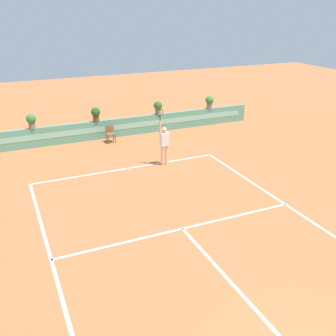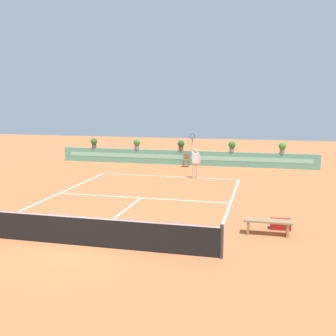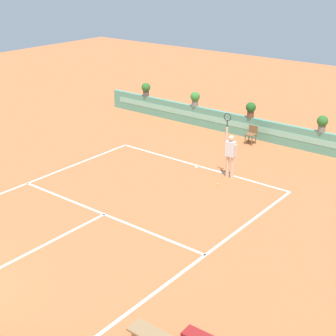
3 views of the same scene
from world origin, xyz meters
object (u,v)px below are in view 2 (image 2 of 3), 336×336
Objects in this scene: potted_plant_left at (137,143)px; bench_courtside at (268,224)px; ball_kid_chair at (186,160)px; tennis_ball_near_baseline at (193,181)px; tennis_player at (195,160)px; potted_plant_right at (232,146)px; gear_bag at (281,224)px; potted_plant_far_left at (94,142)px; potted_plant_far_right at (282,147)px; potted_plant_centre at (181,145)px.

bench_courtside is at bearing -56.94° from potted_plant_left.
ball_kid_chair is at bearing -11.10° from potted_plant_left.
bench_courtside is at bearing -64.40° from tennis_ball_near_baseline.
tennis_player reaches higher than potted_plant_right.
gear_bag is at bearing 58.56° from bench_courtside.
ball_kid_chair is at bearing 105.54° from tennis_ball_near_baseline.
potted_plant_right and potted_plant_far_left have the same top height.
potted_plant_right is (-2.37, 13.97, 1.04)m from bench_courtside.
bench_courtside is at bearing -66.33° from tennis_player.
potted_plant_far_right is 13.25m from potted_plant_far_left.
potted_plant_centre is at bearing 0.00° from potted_plant_far_left.
potted_plant_left reaches higher than tennis_ball_near_baseline.
tennis_player is at bearing -136.17° from potted_plant_far_right.
tennis_player reaches higher than potted_plant_left.
potted_plant_far_right and potted_plant_far_left have the same top height.
potted_plant_far_left is at bearing 131.51° from bench_courtside.
potted_plant_far_right is at bearing 0.00° from potted_plant_right.
potted_plant_left is at bearing 168.90° from ball_kid_chair.
tennis_player reaches higher than gear_bag.
potted_plant_left is 1.00× the size of potted_plant_far_left.
tennis_ball_near_baseline is at bearing -106.18° from potted_plant_right.
tennis_player is 9.58m from potted_plant_far_left.
potted_plant_left is at bearing 0.00° from potted_plant_far_left.
tennis_ball_near_baseline is 7.70m from potted_plant_left.
bench_courtside is 2.21× the size of potted_plant_centre.
bench_courtside is 23.53× the size of tennis_ball_near_baseline.
potted_plant_centre reaches higher than ball_kid_chair.
ball_kid_chair is 3.21m from potted_plant_right.
potted_plant_right reaches higher than gear_bag.
ball_kid_chair is at bearing -166.22° from potted_plant_right.
gear_bag is 0.97× the size of potted_plant_right.
potted_plant_far_left is at bearing 180.00° from potted_plant_far_right.
potted_plant_right is 1.00× the size of potted_plant_far_right.
potted_plant_far_right and potted_plant_left have the same top height.
bench_courtside is 16.70m from potted_plant_left.
tennis_player is 6.85m from potted_plant_far_right.
potted_plant_centre is at bearing 115.55° from gear_bag.
potted_plant_right is at bearing 0.00° from potted_plant_left.
tennis_player reaches higher than potted_plant_far_left.
ball_kid_chair is 1.17× the size of potted_plant_right.
tennis_player is (1.31, -4.01, 0.57)m from ball_kid_chair.
gear_bag is 18.46m from potted_plant_far_left.
potted_plant_far_right is 1.00× the size of potted_plant_left.
tennis_ball_near_baseline is 0.09× the size of potted_plant_centre.
potted_plant_left is (-3.73, 0.73, 0.93)m from ball_kid_chair.
potted_plant_right is 1.00× the size of potted_plant_far_left.
ball_kid_chair is 1.21× the size of gear_bag.
potted_plant_far_left is (-8.31, 4.74, 0.36)m from tennis_player.
potted_plant_far_left is at bearing 150.32° from tennis_player.
tennis_player is 38.01× the size of tennis_ball_near_baseline.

